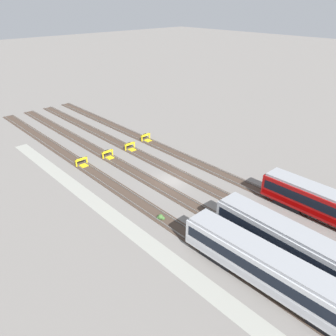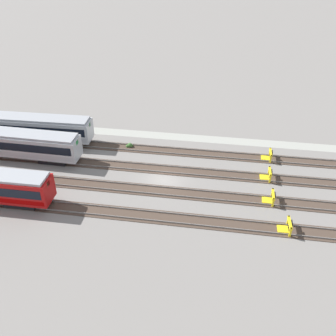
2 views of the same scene
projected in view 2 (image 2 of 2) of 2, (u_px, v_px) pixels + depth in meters
The scene contains 13 objects.
ground_plane at pixel (163, 180), 47.06m from camera, with size 400.00×400.00×0.00m, color gray.
service_walkway at pixel (175, 137), 56.01m from camera, with size 54.00×2.00×0.01m, color #9E9E93.
rail_track_nearest at pixel (171, 151), 52.63m from camera, with size 90.00×2.24×0.21m.
rail_track_near_inner at pixel (166, 169), 48.90m from camera, with size 90.00×2.24×0.21m.
rail_track_middle at pixel (160, 191), 45.17m from camera, with size 90.00×2.24×0.21m.
rail_track_far_inner at pixel (152, 216), 41.44m from camera, with size 90.00×2.24×0.21m.
subway_car_front_row_leftmost at pixel (27, 127), 54.06m from camera, with size 18.07×3.29×3.70m.
subway_car_front_row_left_inner at pixel (12, 143), 50.39m from camera, with size 18.06×3.23×3.70m.
bumper_stop_nearest_track at pixel (268, 156), 50.74m from camera, with size 1.34×2.00×1.22m.
bumper_stop_near_inner_track at pixel (267, 175), 47.05m from camera, with size 1.35×2.00×1.22m.
bumper_stop_middle_track at pixel (270, 198), 43.32m from camera, with size 1.36×2.00×1.22m.
bumper_stop_far_inner_track at pixel (287, 227), 39.41m from camera, with size 1.36×2.01×1.22m.
weed_clump at pixel (130, 145), 53.47m from camera, with size 0.92×0.70×0.64m.
Camera 2 is at (-6.52, 37.91, 27.15)m, focal length 42.00 mm.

